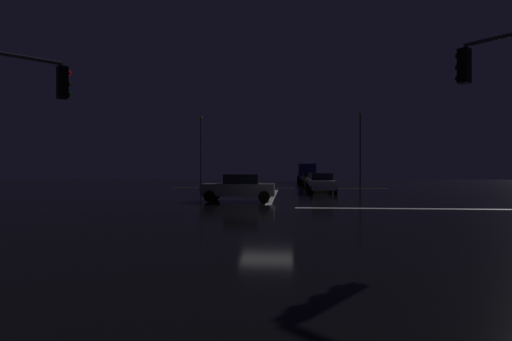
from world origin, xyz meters
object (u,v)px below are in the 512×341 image
at_px(sedan_green, 310,179).
at_px(sedan_orange, 316,180).
at_px(streetlamp_left_far, 201,145).
at_px(sedan_silver, 318,181).
at_px(sedan_gray_crossing, 239,187).
at_px(box_truck, 306,171).
at_px(streetlamp_right_far, 360,142).
at_px(sedan_white, 321,183).
at_px(sedan_blue, 307,178).

bearing_deg(sedan_green, sedan_orange, -86.72).
bearing_deg(streetlamp_left_far, sedan_silver, -43.44).
bearing_deg(streetlamp_left_far, sedan_green, -11.06).
bearing_deg(sedan_silver, sedan_gray_crossing, -112.67).
bearing_deg(sedan_silver, box_truck, 89.81).
bearing_deg(sedan_green, sedan_silver, -89.52).
bearing_deg(streetlamp_left_far, sedan_gray_crossing, -72.69).
relative_size(sedan_orange, streetlamp_left_far, 0.49).
bearing_deg(streetlamp_right_far, streetlamp_left_far, 180.00).
bearing_deg(sedan_green, streetlamp_left_far, 168.94).
distance_m(sedan_green, box_truck, 12.74).
height_order(sedan_green, box_truck, box_truck).
bearing_deg(box_truck, sedan_silver, -90.19).
height_order(sedan_white, sedan_orange, same).
distance_m(sedan_green, sedan_gray_crossing, 24.68).
xyz_separation_m(sedan_white, sedan_orange, (0.37, 10.61, 0.00)).
bearing_deg(sedan_white, sedan_gray_crossing, -124.06).
bearing_deg(sedan_blue, sedan_silver, -89.58).
bearing_deg(sedan_silver, streetlamp_right_far, 64.47).
bearing_deg(streetlamp_left_far, streetlamp_right_far, 0.00).
distance_m(sedan_orange, sedan_blue, 11.02).
relative_size(sedan_blue, streetlamp_right_far, 0.46).
height_order(sedan_orange, streetlamp_right_far, streetlamp_right_far).
height_order(sedan_orange, box_truck, box_truck).
height_order(sedan_blue, box_truck, box_truck).
bearing_deg(sedan_silver, sedan_white, -91.59).
bearing_deg(box_truck, streetlamp_left_far, -144.61).
xyz_separation_m(sedan_white, sedan_green, (0.06, 15.91, 0.00)).
distance_m(sedan_blue, sedan_gray_crossing, 30.26).
height_order(sedan_silver, sedan_orange, same).
xyz_separation_m(sedan_green, sedan_blue, (-0.03, 5.71, 0.00)).
xyz_separation_m(box_truck, streetlamp_left_far, (-14.06, -9.99, 3.40)).
xyz_separation_m(sedan_orange, streetlamp_right_far, (6.11, 8.02, 4.56)).
relative_size(sedan_silver, sedan_blue, 1.00).
bearing_deg(sedan_gray_crossing, sedan_white, 55.94).
distance_m(sedan_orange, streetlamp_left_far, 16.87).
relative_size(streetlamp_right_far, streetlamp_left_far, 1.05).
bearing_deg(sedan_gray_crossing, sedan_blue, 79.48).
bearing_deg(sedan_green, box_truck, 89.26).
height_order(sedan_white, streetlamp_left_far, streetlamp_left_far).
relative_size(sedan_white, streetlamp_right_far, 0.46).
xyz_separation_m(sedan_blue, streetlamp_right_far, (6.44, -2.99, 4.56)).
xyz_separation_m(sedan_orange, sedan_gray_crossing, (-5.86, -18.74, 0.00)).
bearing_deg(sedan_silver, sedan_orange, 87.64).
height_order(sedan_white, box_truck, box_truck).
distance_m(sedan_orange, sedan_green, 5.31).
height_order(sedan_orange, sedan_blue, same).
xyz_separation_m(box_truck, streetlamp_right_far, (6.25, -9.99, 3.65)).
xyz_separation_m(sedan_silver, box_truck, (0.08, 23.23, 0.91)).
xyz_separation_m(sedan_gray_crossing, streetlamp_left_far, (-8.34, 26.76, 4.31)).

